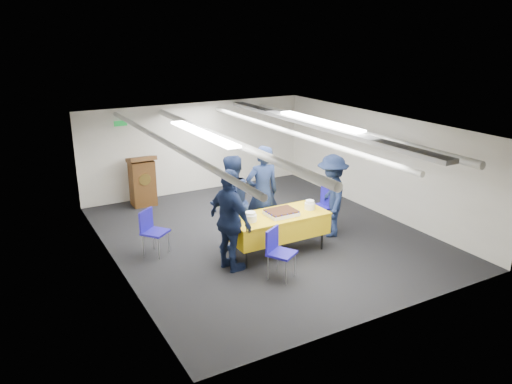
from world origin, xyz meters
TOP-DOWN VIEW (x-y plane):
  - ground at (0.00, 0.00)m, footprint 7.00×7.00m
  - room_shell at (0.09, 0.41)m, footprint 6.00×7.00m
  - serving_table at (-0.19, -0.83)m, footprint 1.89×0.85m
  - sheet_cake at (-0.14, -0.88)m, footprint 0.57×0.45m
  - plate_stack_left at (-0.79, -0.88)m, footprint 0.23×0.23m
  - plate_stack_right at (0.51, -0.88)m, footprint 0.20×0.20m
  - podium at (-1.60, 3.05)m, footprint 0.62×0.53m
  - chair_near at (-0.70, -1.66)m, footprint 0.58×0.58m
  - chair_right at (1.34, -0.18)m, footprint 0.43×0.43m
  - chair_left at (-2.28, 0.27)m, footprint 0.59×0.59m
  - sailor_a at (-0.11, -0.11)m, footprint 0.74×0.52m
  - sailor_b at (-0.83, -0.16)m, footprint 1.00×0.84m
  - sailor_c at (-1.26, -1.03)m, footprint 0.63×1.14m
  - sailor_d at (1.22, -0.63)m, footprint 1.09×1.27m

SIDE VIEW (x-z plane):
  - ground at x=0.00m, z-range 0.00..0.00m
  - chair_near at x=-0.70m, z-range 0.10..0.97m
  - chair_right at x=1.34m, z-range 0.10..0.97m
  - chair_left at x=-2.28m, z-range 0.10..0.97m
  - serving_table at x=-0.19m, z-range 0.17..0.94m
  - podium at x=-1.60m, z-range -0.01..1.24m
  - sheet_cake at x=-0.14m, z-range 0.77..0.87m
  - sailor_d at x=1.22m, z-range 0.00..1.70m
  - plate_stack_left at x=-0.79m, z-range 0.76..0.94m
  - plate_stack_right at x=0.51m, z-range 0.76..0.94m
  - sailor_b at x=-0.83m, z-range 0.00..1.83m
  - sailor_c at x=-1.26m, z-range 0.00..1.84m
  - sailor_a at x=-0.11m, z-range 0.00..1.93m
  - room_shell at x=0.09m, z-range 0.66..2.96m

